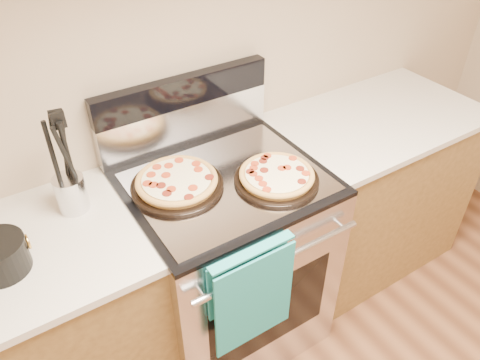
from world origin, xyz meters
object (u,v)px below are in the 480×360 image
utensil_crock (71,193)px  pepperoni_pizza_front (277,177)px  pepperoni_pizza_back (177,182)px  range_body (226,261)px

utensil_crock → pepperoni_pizza_front: bearing=-22.0°
pepperoni_pizza_back → pepperoni_pizza_front: bearing=-27.0°
range_body → utensil_crock: size_ratio=6.69×
pepperoni_pizza_back → utensil_crock: (-0.36, 0.11, 0.03)m
pepperoni_pizza_back → utensil_crock: utensil_crock is taller
pepperoni_pizza_back → range_body: bearing=-12.8°
range_body → pepperoni_pizza_front: pepperoni_pizza_front is taller
utensil_crock → range_body: bearing=-15.6°
pepperoni_pizza_back → utensil_crock: size_ratio=2.54×
pepperoni_pizza_front → utensil_crock: utensil_crock is taller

